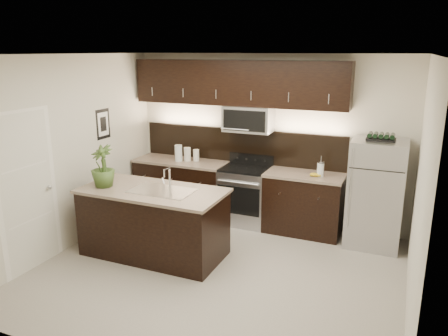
% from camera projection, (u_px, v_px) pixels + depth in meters
% --- Properties ---
extents(ground, '(4.50, 4.50, 0.00)m').
position_uv_depth(ground, '(217.00, 271.00, 5.60)').
color(ground, gray).
rests_on(ground, ground).
extents(room_walls, '(4.52, 4.02, 2.71)m').
position_uv_depth(room_walls, '(207.00, 142.00, 5.17)').
color(room_walls, beige).
rests_on(room_walls, ground).
extents(counter_run, '(3.51, 0.65, 0.94)m').
position_uv_depth(counter_run, '(233.00, 194.00, 7.15)').
color(counter_run, black).
rests_on(counter_run, ground).
extents(upper_fixtures, '(3.49, 0.40, 1.66)m').
position_uv_depth(upper_fixtures, '(239.00, 90.00, 6.84)').
color(upper_fixtures, black).
rests_on(upper_fixtures, counter_run).
extents(island, '(1.96, 0.96, 0.94)m').
position_uv_depth(island, '(154.00, 222.00, 5.97)').
color(island, black).
rests_on(island, ground).
extents(sink_faucet, '(0.84, 0.50, 0.28)m').
position_uv_depth(sink_faucet, '(162.00, 189.00, 5.79)').
color(sink_faucet, silver).
rests_on(sink_faucet, island).
extents(refrigerator, '(0.75, 0.67, 1.55)m').
position_uv_depth(refrigerator, '(376.00, 194.00, 6.19)').
color(refrigerator, '#B2B2B7').
rests_on(refrigerator, ground).
extents(wine_rack, '(0.38, 0.24, 0.09)m').
position_uv_depth(wine_rack, '(381.00, 137.00, 5.97)').
color(wine_rack, black).
rests_on(wine_rack, refrigerator).
extents(plant, '(0.37, 0.37, 0.57)m').
position_uv_depth(plant, '(103.00, 166.00, 5.91)').
color(plant, '#375020').
rests_on(plant, island).
extents(canisters, '(0.38, 0.24, 0.27)m').
position_uv_depth(canisters, '(185.00, 154.00, 7.33)').
color(canisters, silver).
rests_on(canisters, counter_run).
extents(french_press, '(0.11, 0.11, 0.30)m').
position_uv_depth(french_press, '(320.00, 169.00, 6.43)').
color(french_press, silver).
rests_on(french_press, counter_run).
extents(bananas, '(0.18, 0.15, 0.05)m').
position_uv_depth(bananas, '(312.00, 174.00, 6.46)').
color(bananas, gold).
rests_on(bananas, counter_run).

